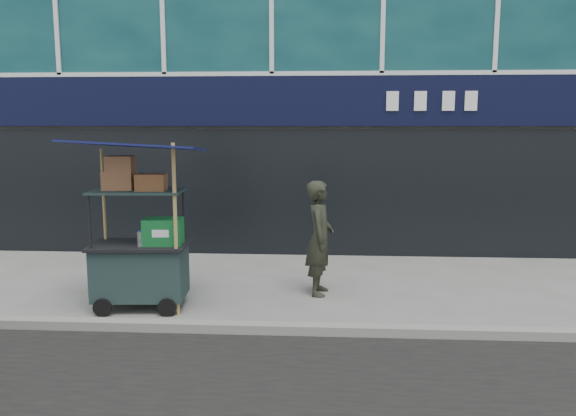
{
  "coord_description": "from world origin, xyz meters",
  "views": [
    {
      "loc": [
        0.93,
        -6.62,
        2.5
      ],
      "look_at": [
        0.46,
        1.2,
        1.32
      ],
      "focal_mm": 35.0,
      "sensor_mm": 36.0,
      "label": 1
    }
  ],
  "objects": [
    {
      "name": "vendor_man",
      "position": [
        0.91,
        1.43,
        0.84
      ],
      "size": [
        0.46,
        0.65,
        1.68
      ],
      "primitive_type": "imported",
      "rotation": [
        0.0,
        0.0,
        1.47
      ],
      "color": "black",
      "rests_on": "ground"
    },
    {
      "name": "vendor_cart",
      "position": [
        -1.5,
        0.65,
        0.81
      ],
      "size": [
        1.78,
        1.31,
        2.31
      ],
      "rotation": [
        0.0,
        0.0,
        0.07
      ],
      "color": "#192A2B",
      "rests_on": "ground"
    },
    {
      "name": "ground",
      "position": [
        0.0,
        0.0,
        0.0
      ],
      "size": [
        80.0,
        80.0,
        0.0
      ],
      "primitive_type": "plane",
      "color": "slate",
      "rests_on": "ground"
    },
    {
      "name": "curb",
      "position": [
        0.0,
        -0.2,
        0.06
      ],
      "size": [
        80.0,
        0.18,
        0.12
      ],
      "primitive_type": "cube",
      "color": "gray",
      "rests_on": "ground"
    }
  ]
}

